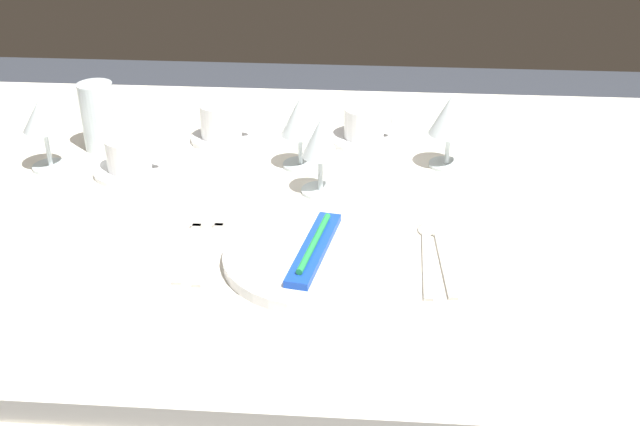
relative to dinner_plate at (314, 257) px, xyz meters
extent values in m
cube|color=silver|center=(-0.01, 0.22, -0.03)|extent=(1.80, 1.10, 0.04)
cube|color=silver|center=(-0.01, 0.77, -0.14)|extent=(1.80, 0.01, 0.18)
cylinder|color=brown|center=(-0.81, 0.67, -0.40)|extent=(0.07, 0.07, 0.70)
cylinder|color=white|center=(0.00, 0.00, 0.00)|extent=(0.28, 0.28, 0.02)
cube|color=blue|center=(0.00, 0.00, 0.02)|extent=(0.07, 0.21, 0.01)
cylinder|color=green|center=(0.00, 0.00, 0.03)|extent=(0.04, 0.17, 0.01)
cube|color=beige|center=(-0.17, 0.01, -0.01)|extent=(0.01, 0.18, 0.00)
cube|color=beige|center=(-0.17, 0.11, -0.01)|extent=(0.02, 0.04, 0.00)
cube|color=beige|center=(-0.20, 0.01, -0.01)|extent=(0.02, 0.18, 0.00)
cube|color=beige|center=(-0.20, 0.11, -0.01)|extent=(0.02, 0.04, 0.00)
cube|color=beige|center=(0.17, 0.00, -0.01)|extent=(0.02, 0.19, 0.00)
ellipsoid|color=beige|center=(0.18, 0.11, -0.01)|extent=(0.03, 0.04, 0.01)
cube|color=beige|center=(0.20, 0.00, -0.01)|extent=(0.02, 0.18, 0.00)
ellipsoid|color=beige|center=(0.19, 0.11, -0.01)|extent=(0.03, 0.04, 0.01)
cylinder|color=white|center=(0.06, 0.47, 0.00)|extent=(0.14, 0.14, 0.01)
cylinder|color=white|center=(0.06, 0.47, 0.03)|extent=(0.08, 0.08, 0.06)
torus|color=white|center=(0.10, 0.47, 0.04)|extent=(0.04, 0.01, 0.04)
cylinder|color=white|center=(-0.23, 0.45, 0.00)|extent=(0.13, 0.13, 0.01)
cylinder|color=white|center=(-0.23, 0.45, 0.04)|extent=(0.08, 0.08, 0.07)
torus|color=white|center=(-0.18, 0.45, 0.04)|extent=(0.05, 0.01, 0.05)
cylinder|color=white|center=(-0.37, 0.29, 0.00)|extent=(0.14, 0.14, 0.01)
cylinder|color=white|center=(-0.37, 0.29, 0.03)|extent=(0.08, 0.08, 0.06)
torus|color=white|center=(-0.33, 0.29, 0.03)|extent=(0.04, 0.01, 0.04)
cylinder|color=silver|center=(0.23, 0.36, -0.01)|extent=(0.07, 0.07, 0.01)
cylinder|color=silver|center=(0.23, 0.36, 0.03)|extent=(0.01, 0.01, 0.06)
cone|color=silver|center=(0.23, 0.36, 0.10)|extent=(0.08, 0.08, 0.08)
cylinder|color=silver|center=(-0.05, 0.34, -0.01)|extent=(0.07, 0.07, 0.01)
cylinder|color=silver|center=(-0.05, 0.34, 0.03)|extent=(0.01, 0.01, 0.06)
cone|color=silver|center=(-0.05, 0.34, 0.09)|extent=(0.07, 0.07, 0.07)
cylinder|color=silver|center=(-0.01, 0.23, -0.01)|extent=(0.07, 0.07, 0.01)
cylinder|color=silver|center=(-0.01, 0.23, 0.03)|extent=(0.01, 0.01, 0.07)
cone|color=silver|center=(-0.01, 0.23, 0.10)|extent=(0.07, 0.07, 0.07)
cylinder|color=silver|center=(-0.53, 0.30, -0.01)|extent=(0.07, 0.07, 0.01)
cylinder|color=silver|center=(-0.53, 0.30, 0.03)|extent=(0.01, 0.01, 0.07)
cone|color=silver|center=(-0.53, 0.30, 0.10)|extent=(0.08, 0.08, 0.06)
cylinder|color=silver|center=(-0.46, 0.39, 0.06)|extent=(0.07, 0.07, 0.14)
cylinder|color=#C68C1E|center=(-0.46, 0.39, 0.03)|extent=(0.06, 0.06, 0.06)
camera|label=1|loc=(0.08, -1.01, 0.64)|focal=43.99mm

